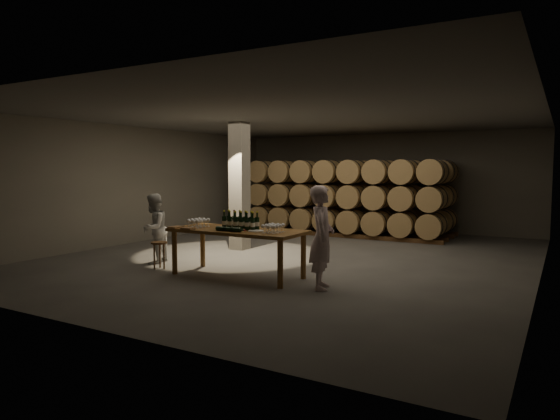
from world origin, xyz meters
The scene contains 15 objects.
room centered at (-1.80, 0.20, 1.60)m, with size 12.00×12.00×12.00m.
tasting_table centered at (0.00, -2.50, 0.80)m, with size 2.60×1.10×0.90m.
barrel_stack_back centered at (-0.57, 5.20, 1.20)m, with size 6.26×0.95×2.31m.
barrel_stack_front centered at (-0.57, 3.80, 1.20)m, with size 6.26×0.95×2.31m.
bottle_cluster centered at (0.04, -2.45, 1.02)m, with size 0.74×0.24×0.35m.
lying_bottles centered at (0.07, -2.86, 0.94)m, with size 0.63×0.08×0.08m.
glass_cluster_left centered at (-0.88, -2.57, 1.02)m, with size 0.30×0.41×0.17m.
glass_cluster_right centered at (0.83, -2.58, 1.01)m, with size 0.30×0.41×0.16m.
plate centered at (0.48, -2.60, 0.91)m, with size 0.29×0.29×0.02m, color silver.
notebook_near centered at (-0.83, -2.95, 0.92)m, with size 0.22×0.18×0.03m, color brown.
notebook_corner centered at (-1.18, -2.88, 0.91)m, with size 0.21×0.27×0.02m, color brown.
pen centered at (-0.72, -2.95, 0.91)m, with size 0.01×0.01×0.15m, color black.
stool centered at (-1.80, -2.70, 0.45)m, with size 0.33×0.33×0.55m.
person_man centered at (1.80, -2.60, 0.88)m, with size 0.64×0.42×1.76m, color beige.
person_woman centered at (-2.33, -2.29, 0.75)m, with size 0.73×0.57×1.51m, color silver.
Camera 1 is at (5.35, -10.19, 2.03)m, focal length 32.00 mm.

